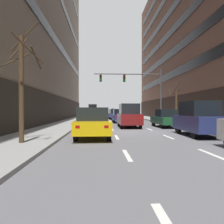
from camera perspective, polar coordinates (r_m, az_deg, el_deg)
name	(u,v)px	position (r m, az deg, el deg)	size (l,w,h in m)	color
ground_plane	(135,132)	(15.91, 5.90, -5.14)	(120.00, 120.00, 0.00)	slate
sidewalk_left	(46,131)	(16.18, -16.60, -4.82)	(3.42, 80.00, 0.14)	gray
sidewalk_right	(220,131)	(17.95, 26.07, -4.32)	(3.42, 80.00, 0.14)	gray
lane_stripe_l1_s2	(127,155)	(7.86, 3.89, -11.02)	(0.16, 2.00, 0.01)	silver
lane_stripe_l1_s3	(117,137)	(12.78, 1.23, -6.53)	(0.16, 2.00, 0.01)	silver
lane_stripe_l1_s4	(112,129)	(17.74, 0.06, -4.54)	(0.16, 2.00, 0.01)	silver
lane_stripe_l1_s5	(110,125)	(22.72, -0.59, -3.42)	(0.16, 2.00, 0.01)	silver
lane_stripe_l1_s6	(108,122)	(27.71, -1.00, -2.70)	(0.16, 2.00, 0.01)	silver
lane_stripe_l1_s7	(107,120)	(32.70, -1.29, -2.20)	(0.16, 2.00, 0.01)	silver
lane_stripe_l1_s8	(106,119)	(37.69, -1.50, -1.83)	(0.16, 2.00, 0.01)	silver
lane_stripe_l1_s9	(106,118)	(42.69, -1.66, -1.55)	(0.16, 2.00, 0.01)	silver
lane_stripe_l1_s10	(105,117)	(47.68, -1.79, -1.33)	(0.16, 2.00, 0.01)	silver
lane_stripe_l2_s2	(211,154)	(8.74, 24.28, -9.88)	(0.16, 2.00, 0.01)	silver
lane_stripe_l2_s3	(168,137)	(13.34, 14.37, -6.25)	(0.16, 2.00, 0.01)	silver
lane_stripe_l2_s4	(149,129)	(18.15, 9.66, -4.43)	(0.16, 2.00, 0.01)	silver
lane_stripe_l2_s5	(139,125)	(23.04, 6.96, -3.36)	(0.16, 2.00, 0.01)	silver
lane_stripe_l2_s6	(132,122)	(27.97, 5.20, -2.67)	(0.16, 2.00, 0.01)	silver
lane_stripe_l2_s7	(127,120)	(32.92, 3.98, -2.18)	(0.16, 2.00, 0.01)	silver
lane_stripe_l2_s8	(124,119)	(37.88, 3.07, -1.82)	(0.16, 2.00, 0.01)	silver
lane_stripe_l2_s9	(121,118)	(42.86, 2.38, -1.54)	(0.16, 2.00, 0.01)	silver
lane_stripe_l2_s10	(119,117)	(47.83, 1.83, -1.32)	(0.16, 2.00, 0.01)	silver
car_driving_0	(120,116)	(27.44, 2.12, -1.00)	(1.89, 4.50, 1.69)	black
car_driving_1	(129,116)	(19.85, 4.41, -0.95)	(1.85, 4.39, 2.12)	black
taxi_driving_2	(93,123)	(12.49, -5.02, -2.83)	(2.01, 4.59, 1.89)	black
taxi_driving_3	(113,113)	(45.63, 0.28, -0.38)	(2.09, 4.57, 1.86)	black
car_driving_4	(115,114)	(36.70, 0.78, -0.58)	(2.13, 4.68, 1.72)	black
car_driving_5	(96,117)	(22.92, -4.28, -1.29)	(2.10, 4.63, 1.71)	black
car_parked_1	(198,119)	(14.34, 21.43, -1.62)	(1.91, 4.38, 2.10)	black
car_parked_2	(166,118)	(20.58, 13.79, -1.63)	(1.89, 4.35, 1.62)	black
traffic_signal_0	(138,85)	(27.26, 6.74, 7.01)	(8.29, 0.35, 6.50)	#4C4C51
street_tree_0	(22,83)	(10.53, -22.34, 6.90)	(2.32, 2.32, 5.56)	#4C3823
street_tree_1	(176,105)	(25.45, 16.17, 1.84)	(1.57, 1.43, 4.61)	#4C3823
pedestrian_1	(206,116)	(19.53, 23.24, -0.91)	(0.33, 0.49, 1.65)	#383D59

